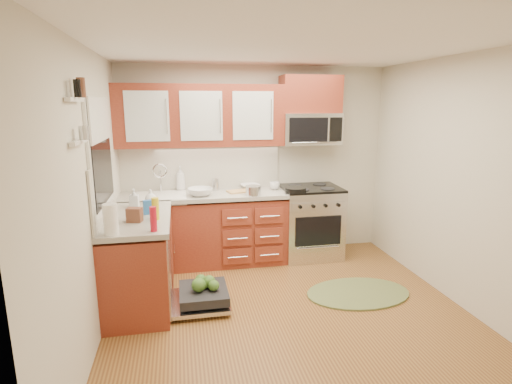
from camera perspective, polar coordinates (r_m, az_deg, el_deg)
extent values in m
plane|color=brown|center=(4.13, 4.79, -16.83)|extent=(3.50, 3.50, 0.00)
plane|color=white|center=(3.63, 5.55, 20.04)|extent=(3.50, 3.50, 0.00)
cube|color=beige|center=(5.36, -0.05, 4.26)|extent=(3.50, 0.04, 2.50)
cube|color=beige|center=(2.13, 18.48, -9.45)|extent=(3.50, 0.04, 2.50)
cube|color=beige|center=(3.62, -22.56, -0.77)|extent=(0.04, 3.50, 2.50)
cube|color=beige|center=(4.49, 27.15, 1.24)|extent=(0.04, 3.50, 2.50)
cube|color=maroon|center=(5.17, -7.36, -5.57)|extent=(2.05, 0.60, 0.85)
cube|color=maroon|center=(4.31, -16.31, -9.74)|extent=(0.60, 1.25, 0.85)
cube|color=#A8A299|center=(5.03, -7.51, -0.46)|extent=(2.07, 0.64, 0.05)
cube|color=#A8A299|center=(4.16, -16.58, -3.66)|extent=(0.64, 1.27, 0.05)
cube|color=beige|center=(5.26, -7.81, 3.55)|extent=(2.05, 0.02, 0.57)
cube|color=beige|center=(4.13, -20.92, 0.35)|extent=(0.02, 1.25, 0.57)
cube|color=maroon|center=(5.31, 7.76, 13.65)|extent=(0.76, 0.35, 0.47)
cube|color=white|center=(4.02, -21.38, 9.67)|extent=(0.02, 0.96, 0.40)
cube|color=white|center=(3.18, -24.48, 11.94)|extent=(0.04, 0.40, 0.03)
cube|color=white|center=(3.20, -23.99, 6.57)|extent=(0.04, 0.40, 0.03)
cylinder|color=black|center=(4.99, 5.62, 0.38)|extent=(0.32, 0.32, 0.05)
cylinder|color=silver|center=(4.87, -0.42, 0.21)|extent=(0.23, 0.23, 0.11)
cube|color=tan|center=(5.05, -2.46, 0.10)|extent=(0.32, 0.25, 0.02)
cylinder|color=silver|center=(5.17, -5.84, 1.07)|extent=(0.10, 0.10, 0.15)
cylinder|color=white|center=(3.62, -20.04, -3.69)|extent=(0.15, 0.15, 0.27)
cylinder|color=gold|center=(3.95, -14.17, -2.34)|extent=(0.07, 0.07, 0.22)
cylinder|color=red|center=(3.60, -14.45, -3.77)|extent=(0.07, 0.07, 0.22)
cube|color=brown|center=(3.95, -16.97, -3.15)|extent=(0.15, 0.13, 0.14)
cube|color=#255FB1|center=(4.18, -15.18, -2.10)|extent=(0.10, 0.08, 0.14)
imported|color=#999999|center=(5.25, -0.82, 0.81)|extent=(0.28, 0.28, 0.06)
imported|color=#999999|center=(4.89, -7.98, 0.00)|extent=(0.39, 0.39, 0.09)
imported|color=#999999|center=(5.19, 2.67, 0.91)|extent=(0.16, 0.16, 0.10)
imported|color=#999999|center=(5.22, -10.75, 1.93)|extent=(0.12, 0.12, 0.31)
imported|color=#999999|center=(4.49, -17.02, -0.83)|extent=(0.10, 0.10, 0.20)
imported|color=#999999|center=(4.62, -14.85, -0.61)|extent=(0.14, 0.14, 0.16)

